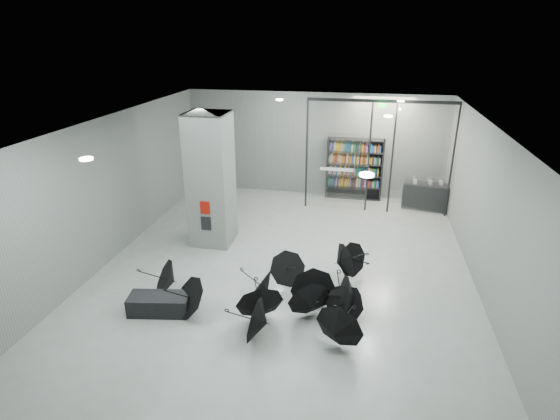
% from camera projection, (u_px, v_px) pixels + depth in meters
% --- Properties ---
extents(room, '(14.00, 14.02, 4.01)m').
position_uv_depth(room, '(280.00, 178.00, 10.67)').
color(room, gray).
rests_on(room, ground).
extents(column, '(1.20, 1.20, 4.00)m').
position_uv_depth(column, '(211.00, 180.00, 13.25)').
color(column, slate).
rests_on(column, ground).
extents(fire_cabinet, '(0.28, 0.04, 0.38)m').
position_uv_depth(fire_cabinet, '(205.00, 208.00, 12.93)').
color(fire_cabinet, '#A50A07').
rests_on(fire_cabinet, column).
extents(info_panel, '(0.30, 0.03, 0.42)m').
position_uv_depth(info_panel, '(206.00, 223.00, 13.11)').
color(info_panel, black).
rests_on(info_panel, column).
extents(exit_sign, '(0.30, 0.06, 0.15)m').
position_uv_depth(exit_sign, '(382.00, 106.00, 14.70)').
color(exit_sign, '#0CE533').
rests_on(exit_sign, room).
extents(glass_partition, '(5.06, 0.08, 4.00)m').
position_uv_depth(glass_partition, '(378.00, 153.00, 15.50)').
color(glass_partition, silver).
rests_on(glass_partition, ground).
extents(bench, '(1.47, 0.81, 0.45)m').
position_uv_depth(bench, '(159.00, 304.00, 10.34)').
color(bench, black).
rests_on(bench, ground).
extents(bookshelf, '(2.14, 0.45, 2.35)m').
position_uv_depth(bookshelf, '(354.00, 169.00, 17.15)').
color(bookshelf, black).
rests_on(bookshelf, ground).
extents(shop_counter, '(1.69, 0.92, 0.96)m').
position_uv_depth(shop_counter, '(425.00, 196.00, 16.35)').
color(shop_counter, black).
rests_on(shop_counter, ground).
extents(umbrella_cluster, '(5.64, 4.43, 1.26)m').
position_uv_depth(umbrella_cluster, '(294.00, 298.00, 10.41)').
color(umbrella_cluster, black).
rests_on(umbrella_cluster, ground).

